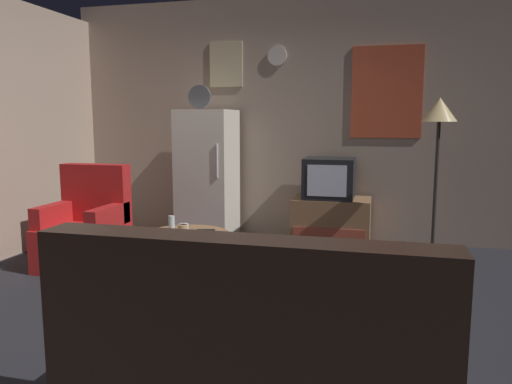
% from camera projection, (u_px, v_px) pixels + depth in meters
% --- Properties ---
extents(ground_plane, '(12.00, 12.00, 0.00)m').
position_uv_depth(ground_plane, '(218.00, 309.00, 3.64)').
color(ground_plane, '#232328').
extents(wall_with_art, '(5.20, 0.12, 2.79)m').
position_uv_depth(wall_with_art, '(284.00, 119.00, 5.79)').
color(wall_with_art, tan).
rests_on(wall_with_art, ground_plane).
extents(fridge, '(0.60, 0.62, 1.77)m').
position_uv_depth(fridge, '(207.00, 176.00, 5.65)').
color(fridge, silver).
rests_on(fridge, ground_plane).
extents(tv_stand, '(0.84, 0.53, 0.54)m').
position_uv_depth(tv_stand, '(331.00, 222.00, 5.45)').
color(tv_stand, '#8E6642').
rests_on(tv_stand, ground_plane).
extents(crt_tv, '(0.54, 0.51, 0.44)m').
position_uv_depth(crt_tv, '(329.00, 178.00, 5.39)').
color(crt_tv, black).
rests_on(crt_tv, tv_stand).
extents(standing_lamp, '(0.32, 0.32, 1.59)m').
position_uv_depth(standing_lamp, '(439.00, 123.00, 4.55)').
color(standing_lamp, '#332D28').
rests_on(standing_lamp, ground_plane).
extents(coffee_table, '(0.72, 0.72, 0.46)m').
position_uv_depth(coffee_table, '(186.00, 260.00, 4.10)').
color(coffee_table, '#8E6642').
rests_on(coffee_table, ground_plane).
extents(wine_glass, '(0.05, 0.05, 0.15)m').
position_uv_depth(wine_glass, '(172.00, 225.00, 4.05)').
color(wine_glass, silver).
rests_on(wine_glass, coffee_table).
extents(mug_ceramic_white, '(0.08, 0.08, 0.09)m').
position_uv_depth(mug_ceramic_white, '(184.00, 229.00, 4.02)').
color(mug_ceramic_white, silver).
rests_on(mug_ceramic_white, coffee_table).
extents(mug_ceramic_tan, '(0.08, 0.08, 0.09)m').
position_uv_depth(mug_ceramic_tan, '(183.00, 230.00, 3.99)').
color(mug_ceramic_tan, tan).
rests_on(mug_ceramic_tan, coffee_table).
extents(remote_control, '(0.16, 0.08, 0.02)m').
position_uv_depth(remote_control, '(206.00, 231.00, 4.12)').
color(remote_control, black).
rests_on(remote_control, coffee_table).
extents(armchair, '(0.68, 0.68, 0.96)m').
position_uv_depth(armchair, '(86.00, 231.00, 4.68)').
color(armchair, red).
rests_on(armchair, ground_plane).
extents(couch, '(1.70, 0.80, 0.92)m').
position_uv_depth(couch, '(253.00, 356.00, 2.25)').
color(couch, black).
rests_on(couch, ground_plane).
extents(book_stack, '(0.21, 0.18, 0.10)m').
position_uv_depth(book_stack, '(386.00, 249.00, 5.17)').
color(book_stack, '#A75971').
rests_on(book_stack, ground_plane).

